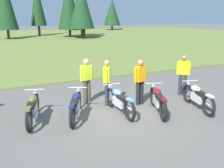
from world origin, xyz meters
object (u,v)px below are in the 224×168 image
at_px(motorcycle_olive, 33,108).
at_px(motorcycle_maroon, 158,100).
at_px(motorcycle_cream, 198,97).
at_px(motorcycle_navy, 76,105).
at_px(rider_in_hivis_vest, 107,80).
at_px(rider_near_row_end, 140,80).
at_px(rider_checking_bike, 86,78).
at_px(rider_with_back_turned, 183,73).
at_px(motorcycle_sky_blue, 119,101).

relative_size(motorcycle_olive, motorcycle_maroon, 1.02).
bearing_deg(motorcycle_cream, motorcycle_maroon, 168.04).
distance_m(motorcycle_navy, rider_in_hivis_vest, 1.67).
bearing_deg(motorcycle_cream, motorcycle_navy, 166.38).
xyz_separation_m(motorcycle_olive, motorcycle_maroon, (3.92, -1.03, 0.00)).
bearing_deg(rider_near_row_end, motorcycle_maroon, -81.69).
relative_size(motorcycle_maroon, rider_checking_bike, 1.19).
bearing_deg(rider_in_hivis_vest, rider_checking_bike, 134.75).
bearing_deg(motorcycle_cream, rider_with_back_turned, 68.97).
xyz_separation_m(rider_in_hivis_vest, rider_checking_bike, (-0.57, 0.58, 0.00)).
bearing_deg(rider_checking_bike, motorcycle_navy, -123.27).
relative_size(motorcycle_olive, rider_checking_bike, 1.22).
bearing_deg(rider_in_hivis_vest, rider_near_row_end, -23.23).
xyz_separation_m(motorcycle_navy, motorcycle_cream, (4.13, -1.00, 0.00)).
bearing_deg(rider_near_row_end, rider_in_hivis_vest, 156.77).
bearing_deg(rider_near_row_end, motorcycle_navy, -174.51).
bearing_deg(rider_checking_bike, motorcycle_cream, -34.96).
distance_m(motorcycle_cream, rider_with_back_turned, 1.61).
relative_size(motorcycle_maroon, rider_with_back_turned, 1.19).
relative_size(motorcycle_olive, rider_near_row_end, 1.22).
height_order(motorcycle_navy, rider_in_hivis_vest, rider_in_hivis_vest).
bearing_deg(rider_in_hivis_vest, motorcycle_olive, -172.02).
height_order(motorcycle_navy, motorcycle_sky_blue, same).
distance_m(motorcycle_sky_blue, rider_in_hivis_vest, 1.04).
xyz_separation_m(motorcycle_sky_blue, motorcycle_cream, (2.68, -0.81, 0.00)).
height_order(motorcycle_maroon, rider_near_row_end, rider_near_row_end).
xyz_separation_m(motorcycle_maroon, rider_in_hivis_vest, (-1.24, 1.40, 0.51)).
xyz_separation_m(rider_near_row_end, rider_with_back_turned, (2.15, 0.19, 0.00)).
bearing_deg(rider_checking_bike, rider_in_hivis_vest, -45.25).
bearing_deg(rider_checking_bike, rider_with_back_turned, -12.73).
height_order(motorcycle_cream, rider_near_row_end, rider_near_row_end).
bearing_deg(rider_near_row_end, motorcycle_olive, 178.55).
bearing_deg(motorcycle_sky_blue, motorcycle_olive, 168.94).
bearing_deg(motorcycle_olive, motorcycle_maroon, -14.67).
bearing_deg(motorcycle_navy, rider_with_back_turned, 5.23).
distance_m(motorcycle_olive, rider_checking_bike, 2.37).
bearing_deg(rider_with_back_turned, rider_near_row_end, -175.08).
bearing_deg(motorcycle_sky_blue, motorcycle_cream, -16.79).
height_order(motorcycle_cream, rider_checking_bike, rider_checking_bike).
bearing_deg(motorcycle_maroon, rider_near_row_end, 98.31).
bearing_deg(motorcycle_olive, rider_in_hivis_vest, 7.98).
bearing_deg(motorcycle_sky_blue, motorcycle_navy, 172.45).
relative_size(motorcycle_cream, rider_checking_bike, 1.23).
xyz_separation_m(motorcycle_olive, motorcycle_navy, (1.27, -0.34, 0.00)).
xyz_separation_m(motorcycle_sky_blue, rider_near_row_end, (1.07, 0.43, 0.51)).
relative_size(rider_checking_bike, rider_with_back_turned, 1.00).
bearing_deg(motorcycle_sky_blue, rider_with_back_turned, 10.87).
bearing_deg(motorcycle_sky_blue, motorcycle_maroon, -22.33).
height_order(motorcycle_maroon, rider_checking_bike, rider_checking_bike).
xyz_separation_m(rider_in_hivis_vest, rider_near_row_end, (1.10, -0.47, 0.00)).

